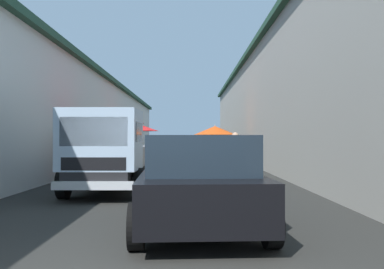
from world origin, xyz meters
name	(u,v)px	position (x,y,z in m)	size (l,w,h in m)	color
ground	(176,172)	(13.50, 0.00, 0.00)	(90.00, 90.00, 0.00)	#282826
building_left_whitewash	(22,118)	(15.75, 7.30, 2.38)	(49.80, 7.50, 4.73)	silver
building_right_concrete	(332,104)	(15.75, -7.30, 3.05)	(49.80, 7.50, 6.08)	#A39E93
fruit_stall_far_left	(214,135)	(18.59, -1.90, 1.60)	(2.29, 2.29, 2.15)	#9E9EA3
fruit_stall_mid_lane	(104,124)	(10.80, 2.40, 1.90)	(2.73, 2.73, 2.42)	#9E9EA3
fruit_stall_near_right	(137,131)	(19.49, 2.38, 1.82)	(2.43, 2.43, 2.33)	#9E9EA3
hatchback_car	(198,181)	(2.89, -0.73, 0.74)	(3.99, 2.09, 1.45)	black
delivery_truck	(107,153)	(6.67, 1.46, 1.04)	(4.93, 1.99, 2.08)	black
vendor_by_crates	(235,153)	(10.18, -2.12, 0.93)	(0.60, 0.37, 1.61)	#232328
parked_scooter	(215,161)	(14.17, -1.70, 0.45)	(1.69, 0.48, 1.14)	black
plastic_stool	(241,172)	(9.68, -2.26, 0.33)	(0.30, 0.30, 0.43)	#1E8C3F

